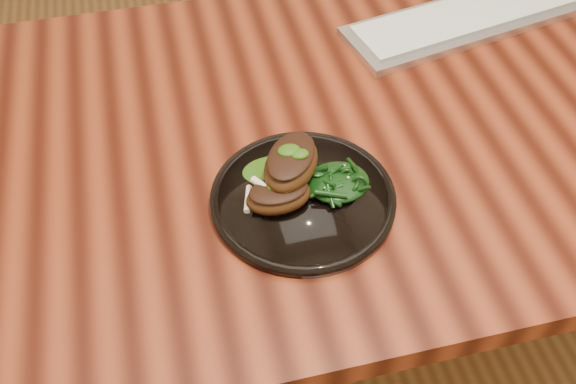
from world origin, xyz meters
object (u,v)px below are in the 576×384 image
object	(u,v)px
keyboard	(466,19)
desk	(394,149)
plate	(303,198)
lamb_chop_front	(278,195)
greens_heap	(338,179)

from	to	relation	value
keyboard	desk	bearing A→B (deg)	-134.46
plate	keyboard	distance (m)	0.53
lamb_chop_front	keyboard	world-z (taller)	lamb_chop_front
plate	keyboard	xyz separation A→B (m)	(0.40, 0.35, 0.00)
keyboard	plate	bearing A→B (deg)	-138.63
plate	greens_heap	xyz separation A→B (m)	(0.05, 0.00, 0.02)
desk	greens_heap	size ratio (longest dim) A/B	18.04
lamb_chop_front	keyboard	distance (m)	0.56
greens_heap	keyboard	world-z (taller)	greens_heap
desk	plate	bearing A→B (deg)	-143.42
keyboard	greens_heap	bearing A→B (deg)	-135.15
lamb_chop_front	greens_heap	bearing A→B (deg)	8.81
lamb_chop_front	greens_heap	size ratio (longest dim) A/B	1.09
lamb_chop_front	greens_heap	distance (m)	0.09
plate	lamb_chop_front	distance (m)	0.05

